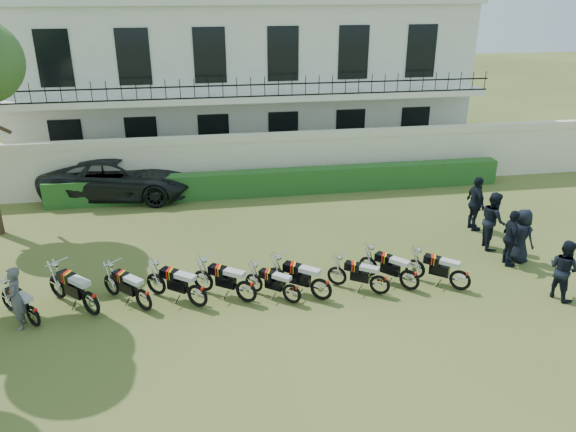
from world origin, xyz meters
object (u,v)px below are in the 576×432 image
object	(u,v)px
motorcycle_3	(197,291)
officer_2	(511,238)
motorcycle_4	(246,286)
motorcycle_5	(292,289)
motorcycle_6	(321,284)
officer_5	(476,204)
officer_4	(493,220)
suv	(119,177)
inspector	(16,298)
officer_3	(521,236)
motorcycle_2	(143,295)
motorcycle_9	(461,275)
motorcycle_7	(380,280)
motorcycle_8	(410,275)
motorcycle_1	(90,298)
officer_1	(563,269)
motorcycle_0	(33,311)

from	to	relation	value
motorcycle_3	officer_2	xyz separation A→B (m)	(9.20, 0.90, 0.37)
motorcycle_4	motorcycle_5	bearing A→B (deg)	-66.41
motorcycle_6	officer_5	distance (m)	7.18
officer_2	officer_4	bearing A→B (deg)	6.71
motorcycle_3	suv	distance (m)	9.25
motorcycle_3	inspector	size ratio (longest dim) A/B	1.02
officer_3	motorcycle_2	bearing A→B (deg)	77.81
motorcycle_9	officer_3	distance (m)	2.94
motorcycle_5	motorcycle_7	size ratio (longest dim) A/B	0.91
officer_3	motorcycle_9	bearing A→B (deg)	101.19
motorcycle_7	motorcycle_8	distance (m)	0.88
motorcycle_3	officer_5	xyz separation A→B (m)	(9.38, 3.50, 0.45)
inspector	officer_4	distance (m)	13.79
motorcycle_5	motorcycle_4	bearing A→B (deg)	117.37
motorcycle_3	officer_4	world-z (taller)	officer_4
motorcycle_2	inspector	size ratio (longest dim) A/B	0.88
motorcycle_4	inspector	size ratio (longest dim) A/B	1.03
motorcycle_6	motorcycle_1	bearing A→B (deg)	124.86
motorcycle_3	motorcycle_7	size ratio (longest dim) A/B	1.07
motorcycle_3	officer_4	distance (m)	9.54
motorcycle_2	motorcycle_3	world-z (taller)	motorcycle_3
motorcycle_7	motorcycle_9	bearing A→B (deg)	-60.00
motorcycle_3	suv	world-z (taller)	suv
officer_1	officer_3	bearing A→B (deg)	-20.70
motorcycle_0	motorcycle_5	xyz separation A→B (m)	(6.42, 0.02, -0.01)
suv	officer_5	size ratio (longest dim) A/B	3.06
suv	inspector	distance (m)	9.10
motorcycle_7	inspector	bearing A→B (deg)	123.80
motorcycle_2	officer_1	world-z (taller)	officer_1
motorcycle_9	motorcycle_8	bearing A→B (deg)	120.58
motorcycle_5	officer_3	bearing A→B (deg)	-40.85
motorcycle_0	motorcycle_3	xyz separation A→B (m)	(3.98, 0.24, 0.05)
motorcycle_7	officer_4	bearing A→B (deg)	-28.87
motorcycle_0	officer_5	bearing A→B (deg)	-27.36
officer_4	motorcycle_7	bearing A→B (deg)	128.92
motorcycle_5	motorcycle_2	bearing A→B (deg)	124.74
suv	officer_2	xyz separation A→B (m)	(12.07, -7.89, 0.07)
motorcycle_5	motorcycle_8	xyz separation A→B (m)	(3.29, 0.14, 0.04)
motorcycle_2	inspector	distance (m)	2.97
motorcycle_9	motorcycle_1	bearing A→B (deg)	128.28
motorcycle_5	motorcycle_9	bearing A→B (deg)	-52.28
officer_1	motorcycle_9	bearing A→B (deg)	54.20
motorcycle_5	motorcycle_6	distance (m)	0.80
suv	officer_3	size ratio (longest dim) A/B	3.47
motorcycle_1	officer_5	distance (m)	12.53
motorcycle_2	inspector	xyz separation A→B (m)	(-2.94, -0.25, 0.33)
suv	officer_1	world-z (taller)	officer_1
motorcycle_1	motorcycle_2	world-z (taller)	motorcycle_1
suv	officer_1	bearing A→B (deg)	-119.57
motorcycle_1	motorcycle_8	world-z (taller)	motorcycle_1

